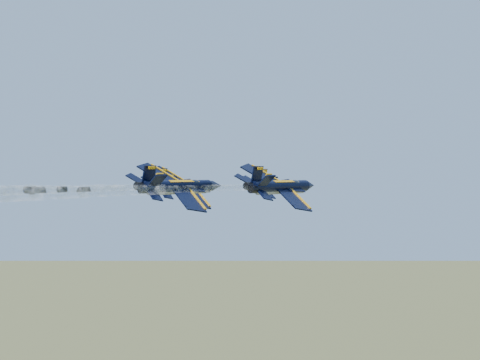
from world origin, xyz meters
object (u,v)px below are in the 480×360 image
Objects in this scene: jet_slot at (179,186)px; jet_right at (281,186)px; jet_left at (187,187)px; jet_lead at (283,187)px.

jet_right is at bearing 50.38° from jet_slot.
jet_lead is at bearing 52.70° from jet_left.
jet_left and jet_slot have the same top height.
jet_slot is (-9.40, -12.12, 0.00)m from jet_right.
jet_right is (19.36, 0.13, 0.00)m from jet_left.
jet_lead is 1.00× the size of jet_slot.
jet_lead and jet_slot have the same top height.
jet_left is at bearing 178.54° from jet_right.
jet_slot is (0.26, -25.60, 0.00)m from jet_lead.
jet_left is at bearing -127.30° from jet_lead.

